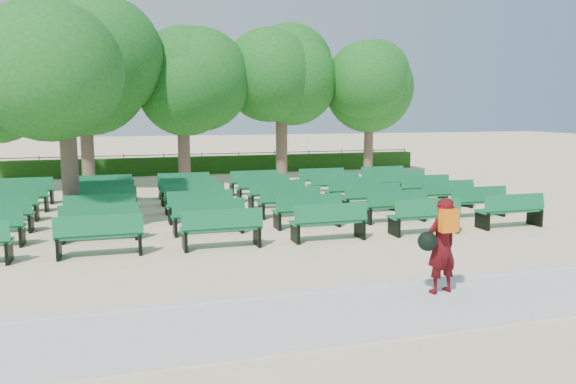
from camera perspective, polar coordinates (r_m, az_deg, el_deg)
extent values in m
plane|color=beige|center=(16.12, -5.01, -3.55)|extent=(120.00, 120.00, 0.00)
cube|color=silver|center=(9.25, 4.57, -12.42)|extent=(30.00, 2.20, 0.06)
cube|color=silver|center=(10.26, 2.21, -10.17)|extent=(30.00, 0.12, 0.10)
cube|color=#204F14|center=(29.76, -10.51, 2.66)|extent=(26.00, 0.70, 0.90)
cube|color=#126A39|center=(17.70, -9.26, -0.97)|extent=(1.96, 0.65, 0.06)
cube|color=#126A39|center=(17.44, -9.19, -0.21)|extent=(1.94, 0.26, 0.45)
cylinder|color=brown|center=(17.08, -21.24, 1.30)|extent=(0.47, 0.47, 2.78)
ellipsoid|color=#1D691F|center=(16.99, -21.70, 9.94)|extent=(4.30, 4.30, 3.87)
imported|color=#490A0D|center=(10.36, 15.34, -5.29)|extent=(0.69, 0.52, 1.72)
cube|color=orange|center=(10.10, 16.03, -2.81)|extent=(0.32, 0.16, 0.40)
sphere|color=black|center=(10.13, 13.99, -4.89)|extent=(0.34, 0.34, 0.34)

